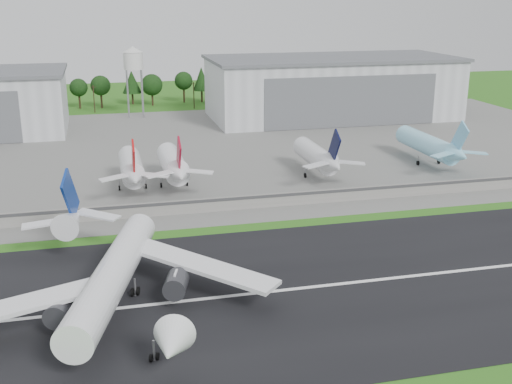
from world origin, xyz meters
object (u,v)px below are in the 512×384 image
object	(u,v)px
parked_jet_red_b	(174,165)
main_airliner	(114,283)
parked_jet_red_a	(132,168)
parked_jet_skyblue	(432,146)
parked_jet_navy	(319,157)

from	to	relation	value
parked_jet_red_b	main_airliner	bearing A→B (deg)	-104.87
parked_jet_red_a	parked_jet_skyblue	xyz separation A→B (m)	(89.27, 5.00, -0.02)
parked_jet_red_a	parked_jet_navy	size ratio (longest dim) A/B	1.00
parked_jet_red_a	parked_jet_navy	world-z (taller)	parked_jet_red_a
parked_jet_red_b	parked_jet_red_a	bearing A→B (deg)	-179.90
parked_jet_navy	parked_jet_skyblue	distance (m)	37.95
parked_jet_red_a	parked_jet_red_b	size ratio (longest dim) A/B	1.00
main_airliner	parked_jet_red_a	distance (m)	67.35
main_airliner	parked_jet_skyblue	size ratio (longest dim) A/B	1.57
main_airliner	parked_jet_navy	distance (m)	88.90
parked_jet_skyblue	parked_jet_red_b	bearing A→B (deg)	-176.35
parked_jet_navy	parked_jet_skyblue	xyz separation A→B (m)	(37.62, 5.01, 0.03)
parked_jet_red_a	parked_jet_red_b	xyz separation A→B (m)	(11.02, 0.02, 0.15)
main_airliner	parked_jet_red_a	xyz separation A→B (m)	(6.78, 67.00, 1.37)
main_airliner	parked_jet_navy	world-z (taller)	main_airliner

